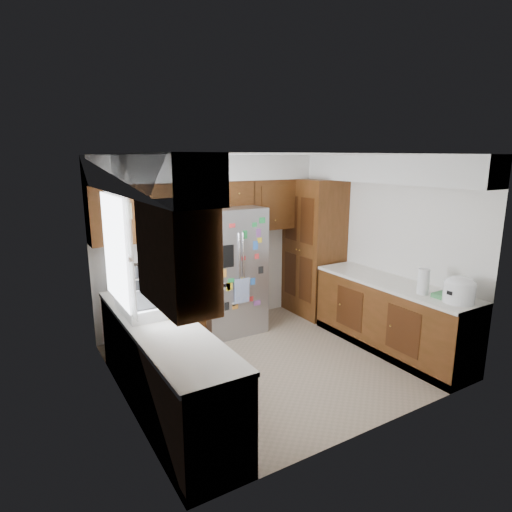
# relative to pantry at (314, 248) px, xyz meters

# --- Properties ---
(floor) EXTENTS (3.60, 3.60, 0.00)m
(floor) POSITION_rel_pantry_xyz_m (-1.50, -1.15, -1.07)
(floor) COLOR tan
(floor) RESTS_ON ground
(room_shell) EXTENTS (3.64, 3.24, 2.52)m
(room_shell) POSITION_rel_pantry_xyz_m (-1.61, -0.79, 0.75)
(room_shell) COLOR white
(room_shell) RESTS_ON ground
(left_counter_run) EXTENTS (1.36, 3.20, 0.92)m
(left_counter_run) POSITION_rel_pantry_xyz_m (-2.86, -1.12, -0.65)
(left_counter_run) COLOR #44270D
(left_counter_run) RESTS_ON ground
(right_counter_run) EXTENTS (0.63, 2.25, 0.92)m
(right_counter_run) POSITION_rel_pantry_xyz_m (0.00, -1.62, -0.65)
(right_counter_run) COLOR #44270D
(right_counter_run) RESTS_ON ground
(pantry) EXTENTS (0.60, 0.90, 2.15)m
(pantry) POSITION_rel_pantry_xyz_m (0.00, 0.00, 0.00)
(pantry) COLOR #44270D
(pantry) RESTS_ON ground
(fridge) EXTENTS (0.90, 0.79, 1.80)m
(fridge) POSITION_rel_pantry_xyz_m (-1.50, 0.05, -0.17)
(fridge) COLOR #A0A0A5
(fridge) RESTS_ON ground
(bridge_cabinet) EXTENTS (0.96, 0.34, 0.35)m
(bridge_cabinet) POSITION_rel_pantry_xyz_m (-1.50, 0.28, 0.90)
(bridge_cabinet) COLOR #44270D
(bridge_cabinet) RESTS_ON fridge
(fridge_top_items) EXTENTS (0.55, 0.27, 0.25)m
(fridge_top_items) POSITION_rel_pantry_xyz_m (-1.59, 0.24, 1.19)
(fridge_top_items) COLOR blue
(fridge_top_items) RESTS_ON bridge_cabinet
(sink_assembly) EXTENTS (0.52, 0.70, 0.37)m
(sink_assembly) POSITION_rel_pantry_xyz_m (-3.00, -1.05, -0.09)
(sink_assembly) COLOR white
(sink_assembly) RESTS_ON left_counter_run
(left_counter_clutter) EXTENTS (0.40, 0.88, 0.38)m
(left_counter_clutter) POSITION_rel_pantry_xyz_m (-2.95, -0.32, -0.02)
(left_counter_clutter) COLOR black
(left_counter_clutter) RESTS_ON left_counter_run
(rice_cooker) EXTENTS (0.34, 0.33, 0.29)m
(rice_cooker) POSITION_rel_pantry_xyz_m (-0.00, -2.53, -0.00)
(rice_cooker) COLOR white
(rice_cooker) RESTS_ON right_counter_run
(paper_towel) EXTENTS (0.13, 0.13, 0.30)m
(paper_towel) POSITION_rel_pantry_xyz_m (-0.09, -2.13, -0.01)
(paper_towel) COLOR white
(paper_towel) RESTS_ON right_counter_run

